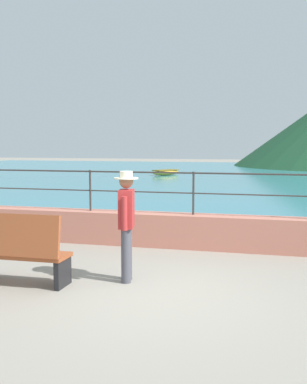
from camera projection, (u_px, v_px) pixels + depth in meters
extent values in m
plane|color=gray|center=(154.00, 294.00, 6.83)|extent=(120.00, 120.00, 0.00)
cube|color=tan|center=(193.00, 231.00, 9.87)|extent=(20.00, 0.56, 0.70)
cylinder|color=#383330|center=(90.00, 190.00, 10.37)|extent=(0.04, 0.04, 0.90)
cylinder|color=#383330|center=(193.00, 193.00, 9.79)|extent=(0.04, 0.04, 0.90)
cylinder|color=#383330|center=(194.00, 173.00, 9.75)|extent=(18.40, 0.04, 0.04)
cylinder|color=#383330|center=(193.00, 193.00, 9.79)|extent=(18.40, 0.03, 0.03)
cube|color=teal|center=(252.00, 176.00, 31.68)|extent=(64.00, 44.32, 0.06)
cube|color=#9E4C28|center=(16.00, 254.00, 7.34)|extent=(1.71, 0.54, 0.06)
cube|color=#9E4C28|center=(7.00, 235.00, 7.09)|extent=(1.70, 0.17, 0.64)
cube|color=black|center=(63.00, 273.00, 7.18)|extent=(0.09, 0.47, 0.43)
cylinder|color=#4C4C56|center=(127.00, 253.00, 7.54)|extent=(0.15, 0.15, 0.86)
cylinder|color=#4C4C56|center=(126.00, 256.00, 7.36)|extent=(0.15, 0.15, 0.86)
cube|color=#B22D2D|center=(126.00, 209.00, 7.37)|extent=(0.28, 0.40, 0.60)
cylinder|color=#B22D2D|center=(128.00, 209.00, 7.62)|extent=(0.09, 0.09, 0.52)
cylinder|color=#B22D2D|center=(124.00, 214.00, 7.14)|extent=(0.09, 0.09, 0.52)
sphere|color=#9E7051|center=(126.00, 181.00, 7.33)|extent=(0.22, 0.22, 0.22)
cylinder|color=beige|center=(126.00, 178.00, 7.33)|extent=(0.38, 0.38, 0.02)
cylinder|color=beige|center=(126.00, 174.00, 7.32)|extent=(0.20, 0.20, 0.10)
ellipsoid|color=gold|center=(166.00, 172.00, 32.04)|extent=(2.01, 2.42, 0.36)
cube|color=brown|center=(166.00, 170.00, 32.03)|extent=(1.65, 1.96, 0.06)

